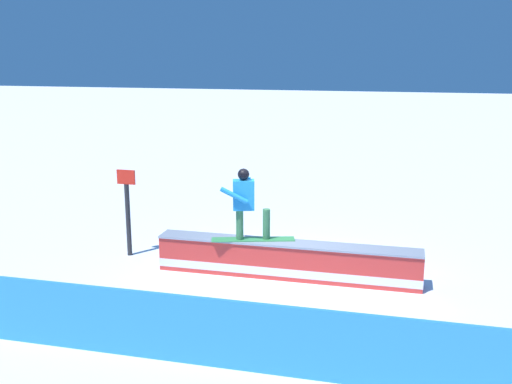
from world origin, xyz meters
TOP-DOWN VIEW (x-y plane):
  - ground_plane at (0.00, 0.00)m, footprint 120.00×120.00m
  - grind_box at (0.00, 0.00)m, footprint 5.04×0.60m
  - snowboarder at (0.78, 0.05)m, footprint 1.60×0.76m
  - safety_fence at (0.00, 3.47)m, footprint 9.54×0.27m
  - trail_marker at (3.49, -0.38)m, footprint 0.40×0.10m

SIDE VIEW (x-z plane):
  - ground_plane at x=0.00m, z-range 0.00..0.00m
  - grind_box at x=0.00m, z-range -0.03..0.67m
  - safety_fence at x=0.00m, z-range 0.00..0.99m
  - trail_marker at x=3.49m, z-range 0.07..1.91m
  - snowboarder at x=0.78m, z-range 0.75..2.14m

